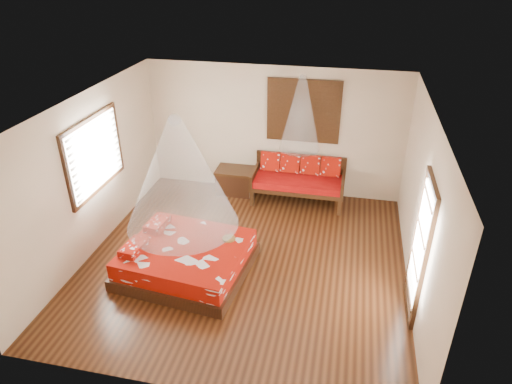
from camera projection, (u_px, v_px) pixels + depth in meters
room at (244, 191)px, 7.38m from camera, size 5.54×5.54×2.84m
bed at (186, 258)px, 7.68m from camera, size 2.19×2.03×0.63m
daybed at (299, 178)px, 9.74m from camera, size 1.95×0.87×0.98m
storage_chest at (235, 180)px, 10.17m from camera, size 0.82×0.60×0.56m
shutter_panel at (304, 111)px, 9.36m from camera, size 1.52×0.06×1.32m
window_left at (95, 155)px, 7.91m from camera, size 0.10×1.74×1.34m
glazed_door at (419, 249)px, 6.52m from camera, size 0.08×1.02×2.16m
wine_tray at (229, 237)px, 7.72m from camera, size 0.23×0.23×0.19m
mosquito_net_main at (179, 173)px, 6.92m from camera, size 1.78×1.78×1.80m
mosquito_net_daybed at (301, 114)px, 8.91m from camera, size 0.81×0.81×1.50m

